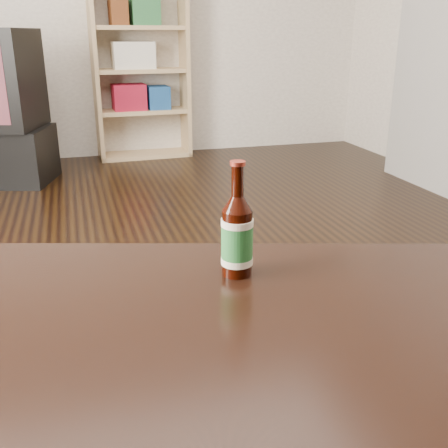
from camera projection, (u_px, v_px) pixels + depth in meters
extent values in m
cube|color=black|center=(127.00, 332.00, 1.90)|extent=(5.00, 6.00, 0.01)
cube|color=tan|center=(95.00, 71.00, 4.28)|extent=(0.05, 0.36, 1.45)
cube|color=tan|center=(184.00, 69.00, 4.50)|extent=(0.05, 0.36, 1.45)
cube|color=tan|center=(145.00, 154.00, 4.63)|extent=(0.80, 0.39, 0.03)
cube|color=tan|center=(137.00, 69.00, 4.53)|extent=(0.78, 0.07, 1.45)
cube|color=tan|center=(142.00, 111.00, 4.50)|extent=(0.73, 0.35, 0.03)
cube|color=tan|center=(140.00, 70.00, 4.39)|extent=(0.73, 0.35, 0.03)
cube|color=tan|center=(138.00, 28.00, 4.27)|extent=(0.73, 0.35, 0.03)
cube|color=maroon|center=(129.00, 97.00, 4.41)|extent=(0.28, 0.23, 0.21)
cube|color=navy|center=(158.00, 97.00, 4.49)|extent=(0.19, 0.23, 0.19)
cube|color=beige|center=(133.00, 55.00, 4.31)|extent=(0.34, 0.24, 0.21)
cube|color=#296436|center=(144.00, 12.00, 4.23)|extent=(0.23, 0.23, 0.21)
cube|color=#5D2D13|center=(118.00, 13.00, 4.17)|extent=(0.14, 0.23, 0.19)
cube|color=black|center=(187.00, 339.00, 0.99)|extent=(1.52, 1.14, 0.07)
cylinder|color=black|center=(423.00, 359.00, 1.36)|extent=(0.10, 0.10, 0.44)
cylinder|color=black|center=(237.00, 243.00, 1.16)|extent=(0.07, 0.07, 0.15)
cylinder|color=#24662C|center=(237.00, 242.00, 1.15)|extent=(0.08, 0.08, 0.09)
cylinder|color=beige|center=(237.00, 222.00, 1.14)|extent=(0.08, 0.08, 0.02)
cylinder|color=beige|center=(237.00, 260.00, 1.17)|extent=(0.08, 0.08, 0.02)
cone|color=black|center=(237.00, 203.00, 1.12)|extent=(0.07, 0.07, 0.03)
cylinder|color=black|center=(238.00, 181.00, 1.11)|extent=(0.03, 0.03, 0.07)
cylinder|color=maroon|center=(238.00, 163.00, 1.09)|extent=(0.04, 0.04, 0.01)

